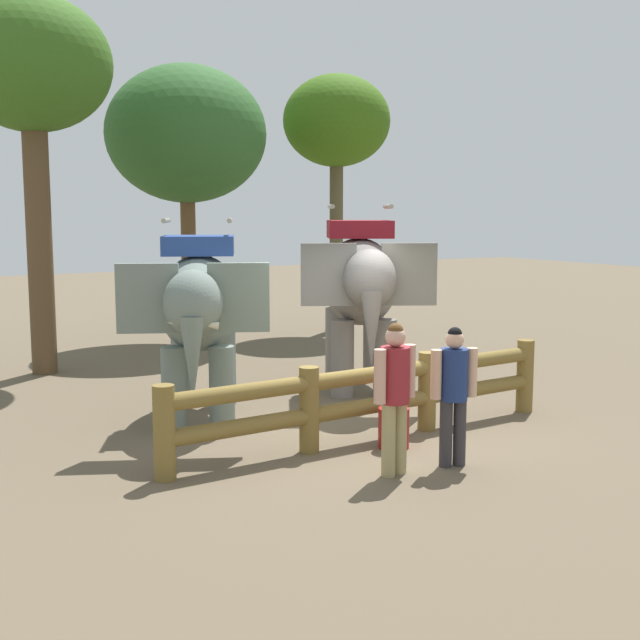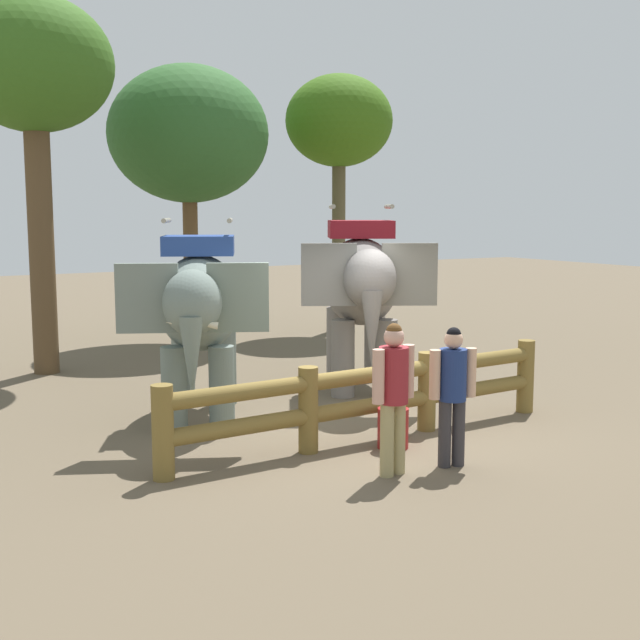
% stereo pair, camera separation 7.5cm
% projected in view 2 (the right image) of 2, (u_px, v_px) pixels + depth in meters
% --- Properties ---
extents(ground_plane, '(60.00, 60.00, 0.00)m').
position_uv_depth(ground_plane, '(366.00, 439.00, 10.55)').
color(ground_plane, brown).
extents(log_fence, '(5.81, 0.55, 1.05)m').
position_uv_depth(log_fence, '(370.00, 394.00, 10.40)').
color(log_fence, brown).
rests_on(log_fence, ground).
extents(elephant_near_left, '(2.51, 3.30, 2.80)m').
position_uv_depth(elephant_near_left, '(199.00, 308.00, 11.29)').
color(elephant_near_left, slate).
rests_on(elephant_near_left, ground).
extents(elephant_center, '(2.78, 3.51, 3.00)m').
position_uv_depth(elephant_center, '(361.00, 286.00, 13.34)').
color(elephant_center, gray).
rests_on(elephant_center, ground).
extents(tourist_woman_in_black, '(0.56, 0.37, 1.61)m').
position_uv_depth(tourist_woman_in_black, '(453.00, 386.00, 9.32)').
color(tourist_woman_in_black, '#302E32').
rests_on(tourist_woman_in_black, ground).
extents(tourist_man_in_blue, '(0.59, 0.39, 1.70)m').
position_uv_depth(tourist_man_in_blue, '(393.00, 388.00, 9.00)').
color(tourist_man_in_blue, tan).
rests_on(tourist_man_in_blue, ground).
extents(tree_far_left, '(2.74, 2.74, 6.56)m').
position_uv_depth(tree_far_left, '(34.00, 73.00, 14.15)').
color(tree_far_left, brown).
rests_on(tree_far_left, ground).
extents(tree_back_center, '(2.53, 2.53, 6.07)m').
position_uv_depth(tree_back_center, '(339.00, 124.00, 19.39)').
color(tree_back_center, brown).
rests_on(tree_back_center, ground).
extents(tree_far_right, '(3.46, 3.46, 6.00)m').
position_uv_depth(tree_far_right, '(188.00, 136.00, 17.78)').
color(tree_far_right, brown).
rests_on(tree_far_right, ground).
extents(feed_bucket, '(0.38, 0.38, 0.50)m').
position_uv_depth(feed_bucket, '(393.00, 428.00, 10.13)').
color(feed_bucket, maroon).
rests_on(feed_bucket, ground).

